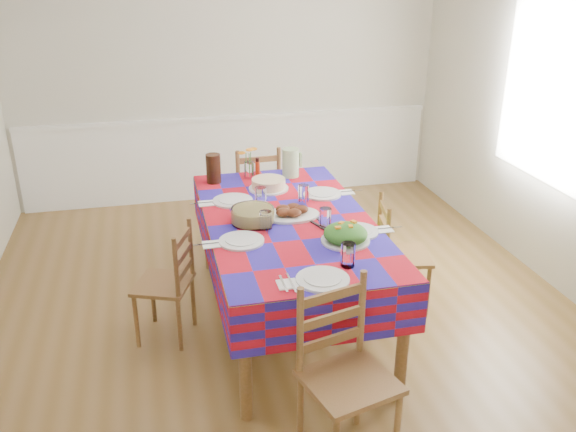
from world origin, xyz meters
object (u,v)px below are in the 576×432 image
object	(u,v)px
dining_table	(289,231)
chair_right	(398,255)
meat_platter	(291,212)
green_pitcher	(291,163)
chair_near	(345,376)
chair_far	(256,197)
tea_pitcher	(213,168)
chair_left	(169,284)

from	to	relation	value
dining_table	chair_right	xyz separation A→B (m)	(0.84, 0.01, -0.29)
meat_platter	green_pitcher	distance (m)	0.85
chair_near	chair_right	bearing A→B (deg)	42.43
meat_platter	chair_far	xyz separation A→B (m)	(-0.02, 1.29, -0.37)
tea_pitcher	chair_far	bearing A→B (deg)	48.55
tea_pitcher	chair_near	size ratio (longest dim) A/B	0.24
dining_table	chair_right	distance (m)	0.89
meat_platter	chair_left	bearing A→B (deg)	-176.77
meat_platter	tea_pitcher	distance (m)	0.93
chair_near	chair_left	distance (m)	1.56
green_pitcher	chair_far	size ratio (longest dim) A/B	0.24
dining_table	chair_right	bearing A→B (deg)	0.54
chair_far	chair_left	bearing A→B (deg)	54.39
chair_left	chair_right	distance (m)	1.69
green_pitcher	tea_pitcher	size ratio (longest dim) A/B	1.00
tea_pitcher	chair_left	size ratio (longest dim) A/B	0.28
meat_platter	chair_right	world-z (taller)	meat_platter
dining_table	chair_far	size ratio (longest dim) A/B	2.18
dining_table	chair_left	world-z (taller)	chair_left
green_pitcher	chair_far	world-z (taller)	green_pitcher
chair_left	chair_far	bearing A→B (deg)	169.23
chair_far	chair_left	distance (m)	1.59
tea_pitcher	chair_right	xyz separation A→B (m)	(1.26, -0.85, -0.50)
tea_pitcher	chair_far	world-z (taller)	tea_pitcher
dining_table	tea_pitcher	bearing A→B (deg)	115.88
meat_platter	chair_near	world-z (taller)	chair_near
meat_platter	green_pitcher	world-z (taller)	green_pitcher
dining_table	chair_far	xyz separation A→B (m)	(0.00, 1.33, -0.25)
green_pitcher	chair_left	distance (m)	1.47
tea_pitcher	green_pitcher	bearing A→B (deg)	0.50
dining_table	meat_platter	world-z (taller)	meat_platter
dining_table	green_pitcher	distance (m)	0.91
dining_table	chair_far	world-z (taller)	chair_far
chair_near	chair_left	xyz separation A→B (m)	(-0.84, 1.31, -0.07)
chair_left	chair_near	bearing A→B (deg)	54.17
dining_table	green_pitcher	bearing A→B (deg)	75.74
chair_near	chair_left	bearing A→B (deg)	107.66
chair_near	chair_far	distance (m)	2.65
chair_far	chair_left	world-z (taller)	chair_far
chair_near	chair_left	size ratio (longest dim) A/B	1.16
meat_platter	chair_right	size ratio (longest dim) A/B	0.45
chair_near	green_pitcher	bearing A→B (deg)	69.12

